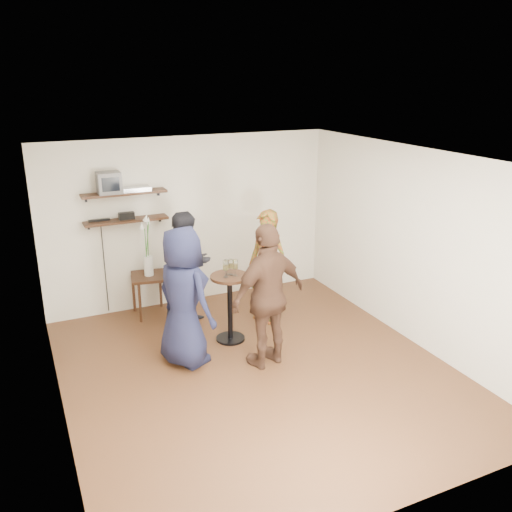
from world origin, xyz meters
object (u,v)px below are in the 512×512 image
Objects in this scene: person_plaid at (267,267)px; person_dark at (188,269)px; dvd_deck at (136,189)px; side_table at (150,282)px; crt_monitor at (109,183)px; radio at (126,216)px; drinks_table at (230,299)px; person_navy at (184,297)px; person_brown at (269,296)px.

person_dark reaches higher than person_plaid.
side_table is (0.07, -0.18, -1.37)m from dvd_deck.
crt_monitor reaches higher than radio.
person_plaid is (0.72, 0.36, 0.23)m from drinks_table.
dvd_deck is at bearing 99.83° from person_dark.
person_navy is at bearing -155.68° from drinks_table.
radio is 2.15m from person_plaid.
drinks_table is at bearing -55.23° from radio.
person_navy is at bearing -86.55° from dvd_deck.
person_dark is at bearing -55.14° from dvd_deck.
person_brown is (0.93, -0.45, 0.02)m from person_navy.
dvd_deck is 2.65m from person_brown.
side_table is at bearing -22.89° from person_navy.
crt_monitor is at bearing 180.00° from dvd_deck.
side_table is at bearing -21.66° from crt_monitor.
person_navy is at bearing -74.90° from crt_monitor.
drinks_table is 0.53× the size of person_navy.
person_plaid reaches higher than radio.
side_table is at bearing -78.71° from person_brown.
drinks_table is 0.84m from person_plaid.
crt_monitor reaches higher than dvd_deck.
drinks_table is (1.22, -1.45, -1.42)m from crt_monitor.
radio is (0.21, 0.00, -0.50)m from crt_monitor.
crt_monitor is 2.52m from person_plaid.
crt_monitor is at bearing 129.98° from drinks_table.
side_table is 0.38× the size of person_dark.
crt_monitor is 0.51× the size of side_table.
drinks_table is at bearing -50.02° from crt_monitor.
dvd_deck is 0.22× the size of person_brown.
radio is 0.12× the size of person_navy.
side_table is at bearing 103.52° from person_dark.
dvd_deck is at bearing 0.00° from crt_monitor.
person_dark reaches higher than radio.
radio reaches higher than side_table.
person_navy reaches higher than person_dark.
drinks_table is at bearing -90.00° from person_plaid.
drinks_table is 0.86m from person_brown.
person_dark is at bearing -135.72° from person_plaid.
drinks_table is (0.77, -1.27, 0.08)m from side_table.
drinks_table is at bearing -90.00° from person_brown.
person_dark is 0.94× the size of person_navy.
dvd_deck is at bearing -20.87° from person_navy.
radio is 1.19m from person_dark.
person_navy reaches higher than person_plaid.
dvd_deck is 0.64× the size of side_table.
drinks_table is at bearing -58.70° from side_table.
person_plaid is 0.94× the size of person_navy.
dvd_deck reaches higher than radio.
dvd_deck is 0.41m from radio.
side_table is 0.38× the size of person_plaid.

